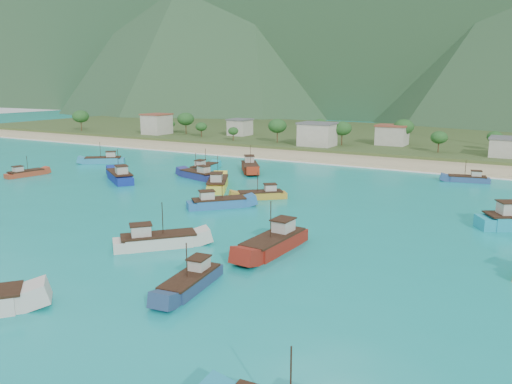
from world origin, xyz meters
The scene contains 19 objects.
ground centered at (0.00, 0.00, 0.00)m, with size 600.00×600.00×0.00m, color #0D908A.
beach centered at (0.00, 79.00, 0.00)m, with size 400.00×18.00×1.20m, color beige.
land centered at (0.00, 140.00, 0.00)m, with size 400.00×110.00×2.40m, color #385123.
surf_line centered at (0.00, 69.50, 0.00)m, with size 400.00×2.50×0.08m, color white.
village centered at (1.97, 101.05, 4.78)m, with size 213.24×24.38×7.48m.
vegetation centered at (-12.29, 103.07, 5.40)m, with size 278.15×26.13×8.94m.
boat_0 centered at (-27.46, 49.97, 0.89)m, with size 9.74×11.77×7.04m.
boat_1 centered at (-37.50, 44.62, 0.69)m, with size 3.83×10.32×5.97m.
boat_6 centered at (-70.03, 18.47, 0.55)m, with size 4.11×9.08×5.18m.
boat_8 centered at (-46.57, 25.06, 0.95)m, with size 12.38×10.12×7.38m.
boat_10 centered at (2.83, -15.17, 0.64)m, with size 3.94×9.89×5.69m.
boat_12 centered at (-23.02, 28.84, 0.91)m, with size 8.97×12.39×7.18m.
boat_13 centered at (-14.14, 15.52, 0.73)m, with size 9.45×9.62×6.15m.
boat_16 centered at (-32.91, 35.81, 0.74)m, with size 11.03×5.94×6.25m.
boat_17 centered at (4.94, 0.10, 0.92)m, with size 4.38×12.43×7.22m.
boat_18 centered at (-10.81, 25.32, 0.60)m, with size 8.82×8.09×5.47m.
boat_21 centered at (-9.27, -6.41, 0.79)m, with size 9.90×10.21×6.49m.
boat_22 centered at (-68.58, 41.66, 0.73)m, with size 10.17×8.88×6.19m.
boat_25 centered at (21.16, 61.85, 0.55)m, with size 9.12×4.33×5.18m.
Camera 1 is at (33.18, -55.15, 21.44)m, focal length 35.00 mm.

